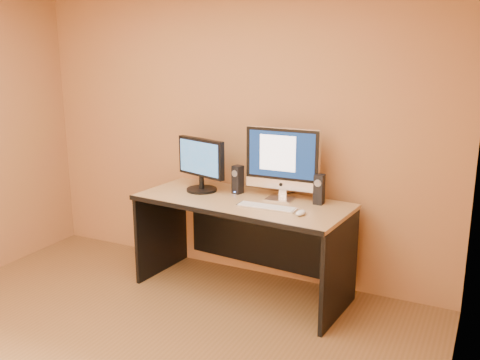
# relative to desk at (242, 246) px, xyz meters

# --- Properties ---
(walls) EXTENTS (4.00, 4.00, 2.60)m
(walls) POSITION_rel_desk_xyz_m (-0.28, -1.57, 0.89)
(walls) COLOR #99613D
(walls) RESTS_ON ground
(desk) EXTENTS (1.82, 0.92, 0.81)m
(desk) POSITION_rel_desk_xyz_m (0.00, 0.00, 0.00)
(desk) COLOR #A58152
(desk) RESTS_ON ground
(imac) EXTENTS (0.63, 0.25, 0.61)m
(imac) POSITION_rel_desk_xyz_m (0.28, 0.15, 0.71)
(imac) COLOR silver
(imac) RESTS_ON desk
(second_monitor) EXTENTS (0.58, 0.41, 0.46)m
(second_monitor) POSITION_rel_desk_xyz_m (-0.44, 0.10, 0.64)
(second_monitor) COLOR black
(second_monitor) RESTS_ON desk
(speaker_left) EXTENTS (0.09, 0.09, 0.24)m
(speaker_left) POSITION_rel_desk_xyz_m (-0.12, 0.16, 0.53)
(speaker_left) COLOR black
(speaker_left) RESTS_ON desk
(speaker_right) EXTENTS (0.08, 0.08, 0.24)m
(speaker_right) POSITION_rel_desk_xyz_m (0.60, 0.16, 0.53)
(speaker_right) COLOR black
(speaker_right) RESTS_ON desk
(keyboard) EXTENTS (0.48, 0.14, 0.02)m
(keyboard) POSITION_rel_desk_xyz_m (0.27, -0.12, 0.42)
(keyboard) COLOR silver
(keyboard) RESTS_ON desk
(mouse) EXTENTS (0.08, 0.12, 0.04)m
(mouse) POSITION_rel_desk_xyz_m (0.57, -0.18, 0.43)
(mouse) COLOR silver
(mouse) RESTS_ON desk
(cable_a) EXTENTS (0.04, 0.24, 0.01)m
(cable_a) POSITION_rel_desk_xyz_m (0.27, 0.25, 0.41)
(cable_a) COLOR black
(cable_a) RESTS_ON desk
(cable_b) EXTENTS (0.12, 0.17, 0.01)m
(cable_b) POSITION_rel_desk_xyz_m (0.26, 0.31, 0.41)
(cable_b) COLOR black
(cable_b) RESTS_ON desk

